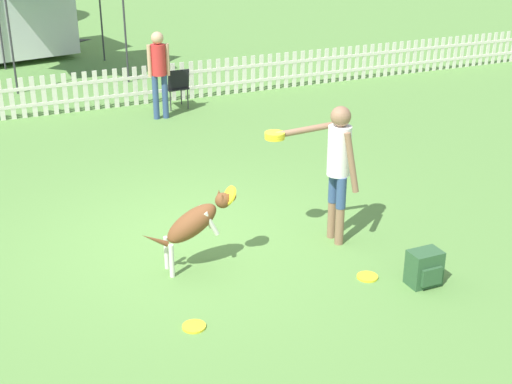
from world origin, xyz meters
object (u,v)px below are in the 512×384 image
Objects in this scene: handler_person at (335,158)px; spectator_standing at (159,67)px; frisbee_near_dog at (194,326)px; frisbee_near_handler at (367,277)px; folding_chair_blue_left at (177,85)px; leaping_dog at (195,222)px; backpack_on_grass at (425,268)px.

handler_person is 1.05× the size of spectator_standing.
frisbee_near_dog is 0.15× the size of spectator_standing.
handler_person is at bearing 27.02° from frisbee_near_dog.
frisbee_near_dog is (-2.12, -0.15, 0.00)m from frisbee_near_handler.
frisbee_near_handler is 2.12m from frisbee_near_dog.
folding_chair_blue_left is at bearing -129.67° from spectator_standing.
leaping_dog reaches higher than frisbee_near_dog.
handler_person is at bearing 99.43° from spectator_standing.
leaping_dog is at bearing 82.21° from spectator_standing.
handler_person is 1.67m from backpack_on_grass.
spectator_standing is at bearing 92.84° from frisbee_near_handler.
leaping_dog is 5.97m from spectator_standing.
folding_chair_blue_left is at bearing 0.91° from handler_person.
leaping_dog is (-1.77, 0.04, -0.52)m from handler_person.
handler_person is 2.70m from frisbee_near_dog.
leaping_dog is 0.69× the size of spectator_standing.
frisbee_near_handler is (-0.09, -0.98, -1.08)m from handler_person.
backpack_on_grass is 0.24× the size of spectator_standing.
backpack_on_grass is at bearing -36.87° from frisbee_near_handler.
spectator_standing reaches higher than leaping_dog.
backpack_on_grass reaches higher than frisbee_near_handler.
frisbee_near_handler is 6.89m from spectator_standing.
leaping_dog is 1.36m from frisbee_near_dog.
folding_chair_blue_left is (-0.34, 7.67, 0.29)m from backpack_on_grass.
leaping_dog is 1.40× the size of folding_chair_blue_left.
folding_chair_blue_left is at bearing 73.06° from frisbee_near_dog.
leaping_dog is at bearing 71.22° from folding_chair_blue_left.
frisbee_near_dog is at bearing 70.53° from folding_chair_blue_left.
frisbee_near_handler is (1.68, -1.01, -0.57)m from leaping_dog.
spectator_standing is at bearing 5.65° from handler_person.
frisbee_near_handler is at bearing 143.13° from backpack_on_grass.
handler_person reaches higher than frisbee_near_dog.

